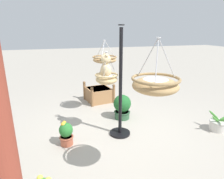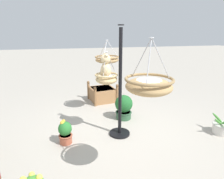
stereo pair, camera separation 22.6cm
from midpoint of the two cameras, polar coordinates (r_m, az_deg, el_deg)
The scene contains 10 objects.
ground_plane at distance 4.49m, azimuth 2.46°, elevation -11.78°, with size 40.00×40.00×0.00m, color #A8A093.
display_pole_central at distance 4.06m, azimuth 3.92°, elevation -4.42°, with size 0.44×0.44×2.26m.
hanging_basket_with_teddy at distance 3.97m, azimuth -0.01°, elevation 3.25°, with size 0.47×0.47×0.66m.
teddy_bear at distance 3.92m, azimuth -0.35°, elevation 6.34°, with size 0.35×0.32×0.50m.
hanging_basket_left_high at distance 2.53m, azimuth 13.21°, elevation 1.23°, with size 0.62×0.62×0.70m.
hanging_basket_right_low at distance 4.97m, azimuth -0.15°, elevation 8.80°, with size 0.61×0.61×0.57m.
wooden_planter_box at distance 6.16m, azimuth -1.75°, elevation -1.22°, with size 0.90×0.90×0.59m.
potted_plant_fern_front at distance 4.97m, azimuth 30.41°, elevation -9.46°, with size 0.57×0.54×0.40m.
potted_plant_flowering_red at distance 4.93m, azimuth 4.76°, elevation -5.03°, with size 0.44×0.44×0.62m.
potted_plant_conical_shrub at distance 4.01m, azimuth -11.86°, elevation -12.11°, with size 0.27×0.27×0.49m.
Camera 2 is at (-3.81, 0.97, 2.17)m, focal length 31.41 mm.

